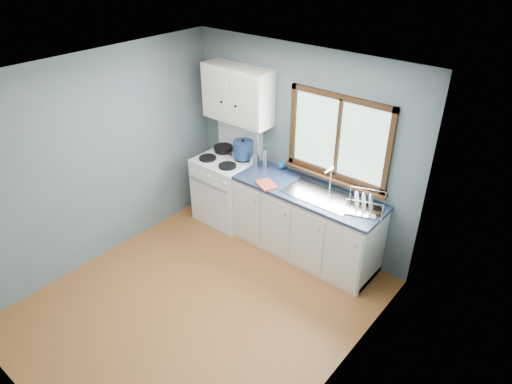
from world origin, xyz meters
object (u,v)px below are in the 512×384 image
Objects in this scene: gas_range at (227,187)px; stockpot at (243,149)px; sink at (320,200)px; skillet at (223,148)px; thermos at (265,159)px; utensil_crock at (255,160)px; dish_rack at (364,206)px; base_cabinets at (305,226)px.

stockpot is (0.19, 0.14, 0.58)m from gas_range.
sink is 2.06× the size of skillet.
thermos is at bearing 13.84° from gas_range.
utensil_crock is 1.62m from dish_rack.
stockpot reaches higher than base_cabinets.
thermos is (0.37, -0.00, -0.02)m from stockpot.
gas_range is at bearing -179.18° from base_cabinets.
base_cabinets is at bearing 179.87° from sink.
utensil_crock is 0.83× the size of dish_rack.
base_cabinets is at bearing -6.25° from stockpot.
sink is 0.55m from dish_rack.
sink is 3.08× the size of thermos.
base_cabinets is 6.19× the size of stockpot.
skillet is 1.36× the size of stockpot.
thermos is (0.15, 0.02, 0.05)m from utensil_crock.
stockpot is 0.23m from utensil_crock.
stockpot reaches higher than dish_rack.
utensil_crock is at bearing 18.39° from skillet.
stockpot is at bearing 157.12° from dish_rack.
sink is (0.18, -0.00, 0.45)m from base_cabinets.
gas_range reaches higher than skillet.
base_cabinets is (1.31, 0.02, -0.08)m from gas_range.
utensil_crock is (-1.08, 0.10, 0.14)m from sink.
dish_rack is at bearing 18.62° from skillet.
base_cabinets is 6.78× the size of thermos.
utensil_crock is at bearing 157.53° from dish_rack.
stockpot reaches higher than skillet.
utensil_crock is (0.22, -0.02, -0.07)m from stockpot.
gas_range is 1.53m from sink.
stockpot is 0.37m from thermos.
thermos is at bearing 20.54° from skillet.
thermos is (0.74, -0.01, 0.07)m from skillet.
base_cabinets is 4.63× the size of utensil_crock.
gas_range is at bearing -143.27° from stockpot.
dish_rack reaches higher than skillet.
gas_range reaches higher than sink.
dish_rack is at bearing 2.89° from sink.
base_cabinets is at bearing 162.23° from dish_rack.
skillet is 0.74m from thermos.
utensil_crock is (0.41, 0.12, 0.51)m from gas_range.
base_cabinets is 3.85× the size of dish_rack.
gas_range is 1.31m from base_cabinets.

